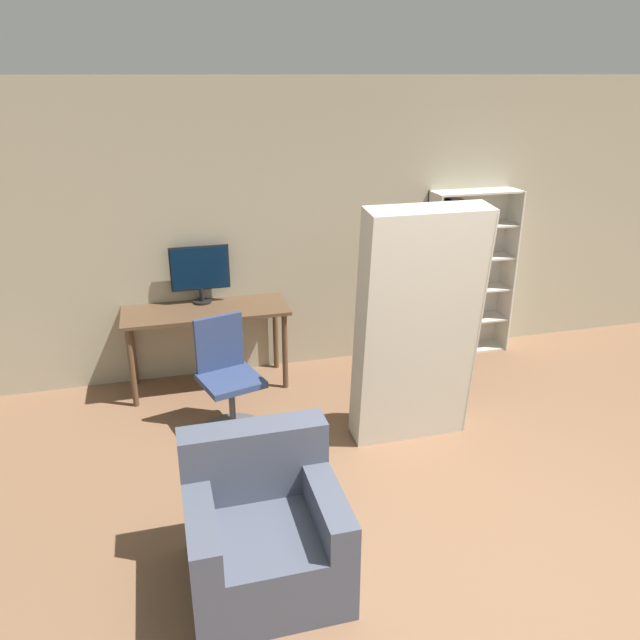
% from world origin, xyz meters
% --- Properties ---
extents(ground_plane, '(16.00, 16.00, 0.00)m').
position_xyz_m(ground_plane, '(0.00, 0.00, 0.00)').
color(ground_plane, brown).
extents(wall_back, '(8.00, 0.06, 2.70)m').
position_xyz_m(wall_back, '(0.00, 3.38, 1.35)').
color(wall_back, tan).
rests_on(wall_back, ground).
extents(desk, '(1.46, 0.56, 0.76)m').
position_xyz_m(desk, '(-1.42, 3.07, 0.66)').
color(desk, brown).
rests_on(desk, ground).
extents(monitor, '(0.53, 0.16, 0.53)m').
position_xyz_m(monitor, '(-1.43, 3.25, 1.07)').
color(monitor, black).
rests_on(monitor, desk).
extents(office_chair, '(0.54, 0.54, 0.95)m').
position_xyz_m(office_chair, '(-1.34, 2.24, 0.39)').
color(office_chair, '#4C4C51').
rests_on(office_chair, ground).
extents(bookshelf, '(0.88, 0.30, 1.66)m').
position_xyz_m(bookshelf, '(1.13, 3.23, 0.82)').
color(bookshelf, beige).
rests_on(bookshelf, ground).
extents(mattress_near, '(0.91, 0.45, 1.88)m').
position_xyz_m(mattress_near, '(0.03, 1.75, 0.94)').
color(mattress_near, beige).
rests_on(mattress_near, ground).
extents(armchair, '(0.85, 0.80, 0.85)m').
position_xyz_m(armchair, '(-1.36, 0.61, 0.32)').
color(armchair, '#474C5B').
rests_on(armchair, ground).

